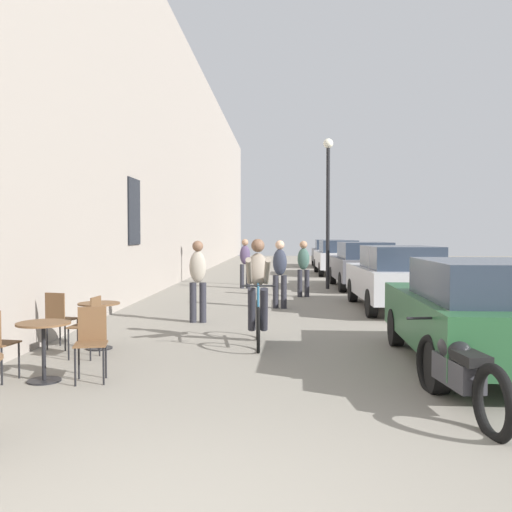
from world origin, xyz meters
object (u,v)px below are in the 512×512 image
(cafe_chair_far_toward_street, at_px, (89,322))
(parked_motorcycle, at_px, (459,372))
(cyclist_on_bicycle, at_px, (258,294))
(parked_car_third, at_px, (362,264))
(cafe_table_mid, at_px, (44,339))
(cafe_table_far, at_px, (99,316))
(pedestrian_mid, at_px, (280,270))
(parked_car_nearest, at_px, (474,312))
(cafe_chair_mid_toward_street, at_px, (91,338))
(pedestrian_far, at_px, (303,265))
(pedestrian_near, at_px, (198,277))
(parked_car_second, at_px, (396,277))
(pedestrian_furthest, at_px, (245,261))
(cafe_chair_far_toward_wall, at_px, (59,316))
(street_lamp, at_px, (328,194))
(parked_car_fifth, at_px, (329,253))
(parked_car_fourth, at_px, (337,257))

(cafe_chair_far_toward_street, height_order, parked_motorcycle, cafe_chair_far_toward_street)
(cyclist_on_bicycle, xyz_separation_m, parked_car_third, (3.03, 9.63, -0.01))
(cafe_table_mid, distance_m, cafe_table_far, 1.96)
(pedestrian_mid, bearing_deg, parked_car_nearest, -66.34)
(cafe_chair_mid_toward_street, distance_m, cafe_table_far, 1.96)
(pedestrian_far, relative_size, parked_car_nearest, 0.39)
(pedestrian_near, xyz_separation_m, parked_car_second, (4.39, 2.17, -0.15))
(pedestrian_far, bearing_deg, pedestrian_near, -115.57)
(cafe_table_far, distance_m, cafe_chair_far_toward_street, 0.67)
(cafe_chair_far_toward_street, relative_size, pedestrian_furthest, 0.54)
(parked_car_nearest, bearing_deg, cafe_chair_far_toward_wall, 171.01)
(street_lamp, xyz_separation_m, parked_car_second, (1.21, -5.08, -2.32))
(parked_car_third, bearing_deg, cafe_chair_far_toward_wall, -120.71)
(parked_car_third, bearing_deg, cafe_chair_far_toward_street, -116.52)
(cyclist_on_bicycle, bearing_deg, pedestrian_far, 81.90)
(cafe_table_far, distance_m, street_lamp, 11.13)
(cafe_chair_mid_toward_street, bearing_deg, pedestrian_far, 72.76)
(cyclist_on_bicycle, distance_m, parked_car_second, 5.30)
(cafe_table_far, relative_size, cyclist_on_bicycle, 0.41)
(parked_car_third, distance_m, parked_car_fifth, 12.41)
(parked_car_fifth, bearing_deg, parked_car_fourth, -91.17)
(street_lamp, relative_size, parked_car_nearest, 1.19)
(cafe_chair_mid_toward_street, distance_m, cafe_chair_far_toward_street, 1.30)
(pedestrian_mid, bearing_deg, cyclist_on_bicycle, -94.28)
(parked_car_second, bearing_deg, parked_car_nearest, -91.32)
(parked_car_second, distance_m, parked_motorcycle, 7.81)
(parked_car_nearest, xyz_separation_m, parked_car_third, (0.08, 11.19, 0.04))
(parked_car_second, xyz_separation_m, parked_motorcycle, (-0.91, -7.75, -0.38))
(parked_car_fifth, bearing_deg, cafe_table_far, -103.41)
(cafe_chair_far_toward_street, distance_m, pedestrian_mid, 6.25)
(cyclist_on_bicycle, height_order, pedestrian_near, cyclist_on_bicycle)
(cafe_table_far, height_order, street_lamp, street_lamp)
(parked_car_third, bearing_deg, pedestrian_near, -120.13)
(cafe_chair_far_toward_wall, relative_size, cyclist_on_bicycle, 0.51)
(cafe_table_mid, xyz_separation_m, cafe_chair_far_toward_wall, (-0.57, 1.89, -0.00))
(cafe_chair_mid_toward_street, distance_m, pedestrian_far, 9.83)
(cafe_chair_far_toward_wall, relative_size, pedestrian_mid, 0.54)
(cafe_table_mid, bearing_deg, pedestrian_mid, 67.84)
(parked_car_third, xyz_separation_m, parked_car_fifth, (-0.10, 12.41, -0.02))
(cafe_chair_far_toward_wall, bearing_deg, parked_car_fourth, 70.58)
(cafe_table_mid, distance_m, cafe_chair_far_toward_street, 1.30)
(parked_car_nearest, bearing_deg, parked_car_second, 88.68)
(pedestrian_furthest, bearing_deg, parked_car_third, 3.56)
(pedestrian_mid, bearing_deg, parked_car_second, -2.04)
(parked_car_second, relative_size, parked_car_fifth, 1.01)
(parked_car_fifth, bearing_deg, parked_motorcycle, -91.71)
(cafe_chair_far_toward_wall, bearing_deg, pedestrian_furthest, 77.56)
(pedestrian_mid, height_order, pedestrian_furthest, pedestrian_mid)
(parked_car_second, bearing_deg, pedestrian_mid, 177.96)
(cafe_chair_far_toward_street, bearing_deg, parked_motorcycle, -26.13)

